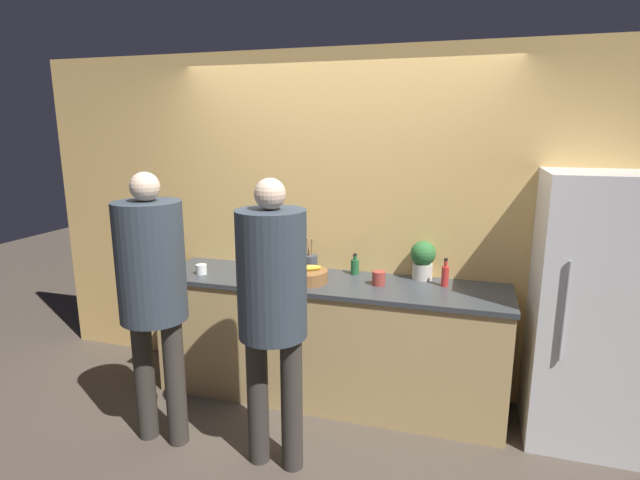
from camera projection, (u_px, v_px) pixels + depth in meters
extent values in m
plane|color=#4C4238|center=(314.00, 421.00, 3.53)|extent=(14.00, 14.00, 0.00)
cube|color=#E0B266|center=(340.00, 223.00, 3.89)|extent=(5.20, 0.06, 2.60)
cube|color=tan|center=(329.00, 341.00, 3.78)|extent=(2.56, 0.64, 0.90)
cube|color=#383D42|center=(329.00, 282.00, 3.67)|extent=(2.59, 0.67, 0.03)
cube|color=white|center=(589.00, 311.00, 3.18)|extent=(0.68, 0.62, 1.77)
cylinder|color=#99999E|center=(564.00, 312.00, 2.92)|extent=(0.02, 0.02, 0.62)
cylinder|color=#38332D|center=(145.00, 377.00, 3.27)|extent=(0.13, 0.13, 0.85)
cylinder|color=#38332D|center=(175.00, 383.00, 3.21)|extent=(0.13, 0.13, 0.85)
cylinder|color=#333D47|center=(151.00, 262.00, 3.06)|extent=(0.42, 0.42, 0.74)
sphere|color=beige|center=(145.00, 187.00, 2.96)|extent=(0.18, 0.18, 0.18)
cylinder|color=#38332D|center=(258.00, 398.00, 3.03)|extent=(0.13, 0.13, 0.85)
cylinder|color=#38332D|center=(292.00, 404.00, 2.97)|extent=(0.13, 0.13, 0.85)
cylinder|color=#333D47|center=(272.00, 274.00, 2.82)|extent=(0.40, 0.40, 0.74)
sphere|color=beige|center=(270.00, 194.00, 2.72)|extent=(0.18, 0.18, 0.18)
cylinder|color=brown|center=(306.00, 276.00, 3.61)|extent=(0.32, 0.32, 0.09)
ellipsoid|color=yellow|center=(311.00, 268.00, 3.59)|extent=(0.15, 0.12, 0.04)
cylinder|color=#3D424C|center=(310.00, 264.00, 3.84)|extent=(0.11, 0.11, 0.14)
cylinder|color=#99754C|center=(308.00, 252.00, 3.83)|extent=(0.01, 0.05, 0.21)
cylinder|color=#99754C|center=(312.00, 252.00, 3.83)|extent=(0.03, 0.04, 0.21)
cylinder|color=#99754C|center=(310.00, 252.00, 3.81)|extent=(0.05, 0.01, 0.21)
cylinder|color=red|center=(445.00, 276.00, 3.51)|extent=(0.05, 0.05, 0.14)
cylinder|color=red|center=(446.00, 264.00, 3.49)|extent=(0.02, 0.02, 0.04)
cylinder|color=black|center=(446.00, 259.00, 3.48)|extent=(0.03, 0.03, 0.02)
cylinder|color=#236033|center=(355.00, 267.00, 3.80)|extent=(0.06, 0.06, 0.11)
cylinder|color=#236033|center=(355.00, 258.00, 3.78)|extent=(0.03, 0.03, 0.04)
cylinder|color=black|center=(355.00, 255.00, 3.78)|extent=(0.03, 0.03, 0.01)
cylinder|color=white|center=(201.00, 269.00, 3.81)|extent=(0.08, 0.08, 0.08)
cylinder|color=#A33D33|center=(379.00, 278.00, 3.54)|extent=(0.09, 0.09, 0.10)
cylinder|color=beige|center=(422.00, 271.00, 3.68)|extent=(0.15, 0.15, 0.12)
sphere|color=#2D6B33|center=(423.00, 253.00, 3.65)|extent=(0.18, 0.18, 0.18)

